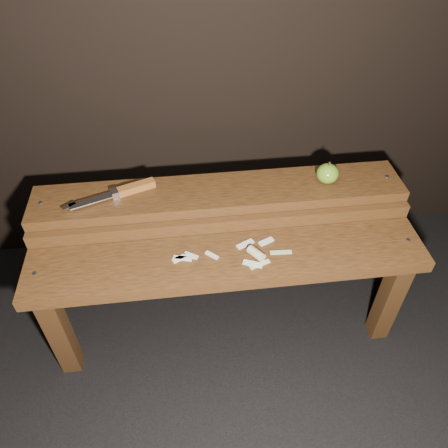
{
  "coord_description": "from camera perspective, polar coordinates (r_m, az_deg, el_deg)",
  "views": [
    {
      "loc": [
        -0.12,
        -0.92,
        1.38
      ],
      "look_at": [
        0.0,
        0.06,
        0.45
      ],
      "focal_mm": 35.0,
      "sensor_mm": 36.0,
      "label": 1
    }
  ],
  "objects": [
    {
      "name": "knife",
      "position": [
        1.42,
        -12.82,
        4.27
      ],
      "size": [
        0.29,
        0.12,
        0.03
      ],
      "color": "#945320",
      "rests_on": "bench_rear_tier"
    },
    {
      "name": "apple_scraps",
      "position": [
        1.3,
        2.55,
        -3.91
      ],
      "size": [
        0.36,
        0.12,
        0.03
      ],
      "color": "beige",
      "rests_on": "bench_front_tier"
    },
    {
      "name": "bench_rear_tier",
      "position": [
        1.46,
        -0.5,
        1.79
      ],
      "size": [
        1.2,
        0.21,
        0.5
      ],
      "color": "#38200E",
      "rests_on": "ground"
    },
    {
      "name": "apple",
      "position": [
        1.46,
        13.37,
        6.44
      ],
      "size": [
        0.07,
        0.07,
        0.08
      ],
      "color": "#64941E",
      "rests_on": "bench_rear_tier"
    },
    {
      "name": "bench_front_tier",
      "position": [
        1.34,
        0.63,
        -6.53
      ],
      "size": [
        1.2,
        0.2,
        0.42
      ],
      "color": "#38200E",
      "rests_on": "ground"
    },
    {
      "name": "ground",
      "position": [
        1.66,
        0.26,
        -12.81
      ],
      "size": [
        60.0,
        60.0,
        0.0
      ],
      "primitive_type": "plane",
      "color": "black"
    }
  ]
}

